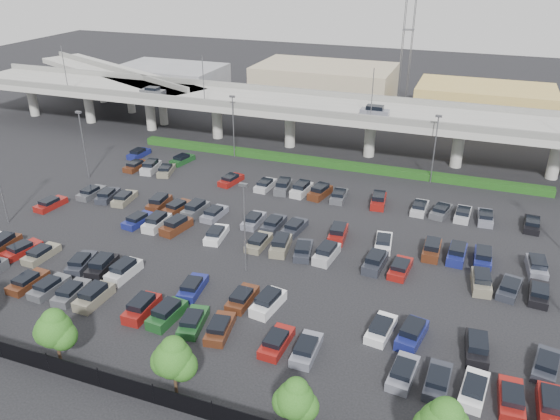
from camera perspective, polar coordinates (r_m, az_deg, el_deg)
name	(u,v)px	position (r m, az deg, el deg)	size (l,w,h in m)	color
ground	(272,237)	(66.07, -0.80, -2.87)	(280.00, 280.00, 0.00)	black
overpass	(340,112)	(91.95, 6.34, 10.10)	(150.00, 13.00, 15.80)	gray
on_ramp	(116,76)	(123.98, -16.81, 13.25)	(50.93, 30.13, 8.80)	gray
hedge	(329,163)	(87.49, 5.09, 4.88)	(66.00, 1.60, 1.10)	#163710
fence	(142,391)	(45.51, -14.26, -17.88)	(70.00, 0.10, 2.00)	black
tree_row	(157,355)	(44.31, -12.73, -14.54)	(65.07, 3.66, 5.94)	#332316
parked_cars	(254,245)	(63.13, -2.70, -3.71)	(63.12, 41.67, 1.67)	black
light_poles	(246,179)	(66.45, -3.54, 3.24)	(66.90, 48.38, 10.30)	#55565B
distant_buildings	(435,96)	(119.46, 15.91, 11.37)	(138.00, 24.00, 9.00)	gray
comm_tower	(409,27)	(130.11, 13.31, 18.13)	(2.40, 2.40, 30.00)	#55565B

